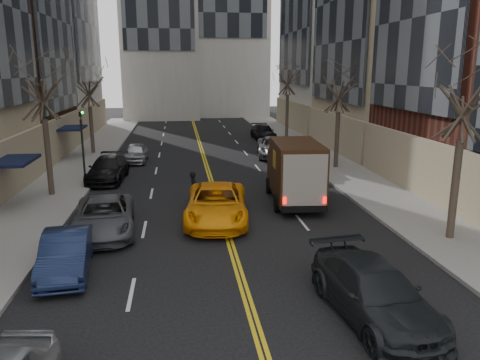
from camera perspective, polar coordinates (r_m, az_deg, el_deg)
The scene contains 19 objects.
sidewalk_left at distance 33.94m, azimuth -19.43°, elevation 1.30°, with size 4.00×66.00×0.15m, color slate.
sidewalk_right at distance 34.93m, azimuth 10.82°, elevation 2.16°, with size 4.00×66.00×0.15m, color slate.
tree_lf_mid at distance 26.43m, azimuth -23.18°, elevation 12.03°, with size 3.20×3.20×8.91m.
tree_lf_far at distance 39.13m, azimuth -18.05°, elevation 11.71°, with size 3.20×3.20×8.12m.
tree_rt_near at distance 19.68m, azimuth 25.96°, elevation 11.22°, with size 3.20×3.20×8.71m.
tree_rt_mid at distance 32.34m, azimuth 12.08°, elevation 12.09°, with size 3.20×3.20×8.32m.
tree_rt_far at distance 46.75m, azimuth 5.88°, elevation 13.34°, with size 3.20×3.20×9.11m.
traffic_signal at distance 28.33m, azimuth -18.69°, elevation 4.72°, with size 0.29×0.26×4.70m.
ups_truck at distance 24.02m, azimuth 6.67°, elevation 0.98°, with size 2.76×6.03×3.22m.
observer_sedan at distance 13.75m, azimuth 16.04°, elevation -13.00°, with size 2.66×5.43×1.52m.
taxi at distance 21.15m, azimuth -2.88°, elevation -2.93°, with size 2.69×5.83×1.62m, color orange.
pedestrian at distance 23.68m, azimuth -5.65°, elevation -1.04°, with size 0.63×0.42×1.74m, color black.
parked_lf_b at distance 16.97m, azimuth -20.46°, elevation -8.37°, with size 1.49×4.26×1.41m, color #121C3A.
parked_lf_c at distance 20.44m, azimuth -16.22°, elevation -4.29°, with size 2.41×5.24×1.46m, color #4A4C51.
parked_lf_d at distance 29.93m, azimuth -15.81°, elevation 1.30°, with size 2.06×5.07×1.47m, color black.
parked_lf_e at distance 35.54m, azimuth -12.58°, elevation 3.25°, with size 1.60×3.98×1.36m, color #A4A6AC.
parked_rt_a at distance 31.08m, azimuth 7.51°, elevation 2.30°, with size 1.74×4.99×1.64m, color #484C50.
parked_rt_b at distance 36.88m, azimuth 4.17°, elevation 4.04°, with size 2.54×5.50×1.53m, color #93969A.
parked_rt_c at distance 46.06m, azimuth 2.83°, elevation 5.85°, with size 1.96×4.82×1.40m, color black.
Camera 1 is at (-1.89, -5.51, 6.76)m, focal length 35.00 mm.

